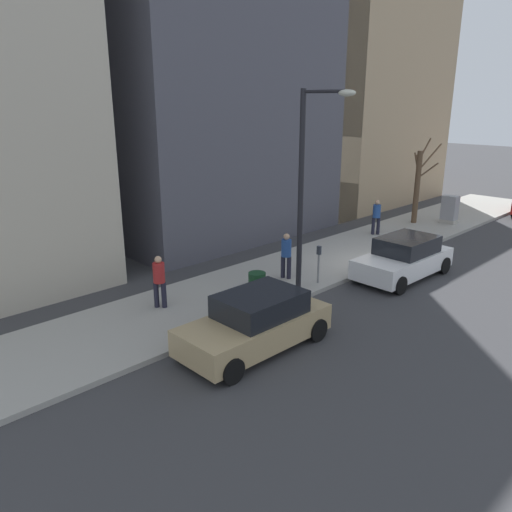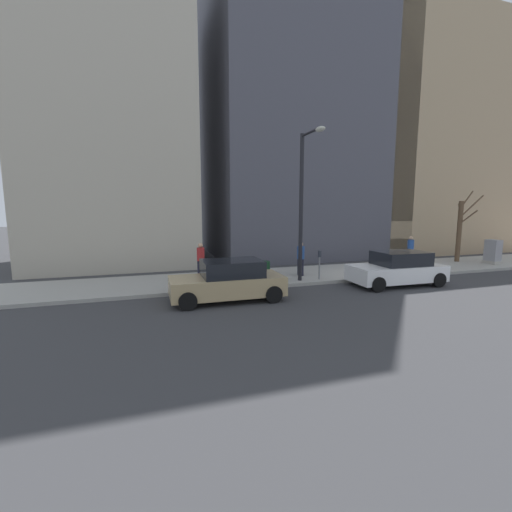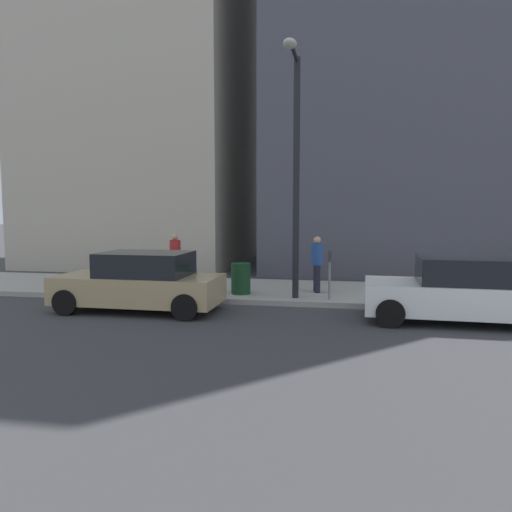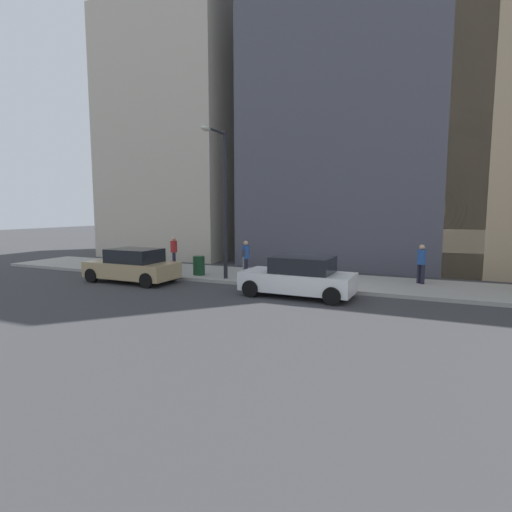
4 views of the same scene
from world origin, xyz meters
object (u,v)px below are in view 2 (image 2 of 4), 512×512
object	(u,v)px
office_block_center	(291,62)
office_tower_right	(113,127)
parking_meter	(319,262)
bare_tree	(460,229)
pedestrian_midblock	(301,257)
pedestrian_far_corner	(201,258)
parked_car_tan	(228,281)
utility_box	(493,252)
trash_bin	(264,271)
office_tower_left	(405,146)
streetlamp	(304,195)
parked_car_white	(397,269)
pedestrian_near_meter	(410,248)

from	to	relation	value
office_block_center	office_tower_right	world-z (taller)	office_block_center
parking_meter	bare_tree	world-z (taller)	bare_tree
parking_meter	pedestrian_midblock	xyz separation A→B (m)	(1.14, 0.42, 0.11)
pedestrian_midblock	pedestrian_far_corner	size ratio (longest dim) A/B	1.00
parked_car_tan	pedestrian_far_corner	size ratio (longest dim) A/B	2.54
utility_box	trash_bin	size ratio (longest dim) A/B	1.59
pedestrian_far_corner	office_tower_right	xyz separation A→B (m)	(7.55, 4.04, 7.28)
office_tower_left	pedestrian_far_corner	bearing A→B (deg)	114.95
utility_box	office_block_center	size ratio (longest dim) A/B	0.05
streetlamp	parked_car_white	bearing A→B (deg)	-109.31
parked_car_white	bare_tree	world-z (taller)	bare_tree
parked_car_tan	parking_meter	xyz separation A→B (m)	(1.69, -4.74, 0.24)
parked_car_white	utility_box	bearing A→B (deg)	-73.23
pedestrian_midblock	trash_bin	bearing A→B (deg)	-87.03
parked_car_white	office_tower_left	world-z (taller)	office_tower_left
bare_tree	parked_car_white	bearing A→B (deg)	115.65
trash_bin	parked_car_white	bearing A→B (deg)	-109.72
pedestrian_midblock	parked_car_tan	bearing A→B (deg)	-71.57
office_tower_left	bare_tree	bearing A→B (deg)	159.82
parked_car_tan	bare_tree	world-z (taller)	bare_tree
parking_meter	bare_tree	bearing A→B (deg)	-78.78
bare_tree	office_tower_right	size ratio (longest dim) A/B	0.26
bare_tree	pedestrian_midblock	bearing A→B (deg)	95.09
parked_car_white	streetlamp	bearing A→B (deg)	72.32
trash_bin	parking_meter	bearing A→B (deg)	-99.93
office_block_center	bare_tree	bearing A→B (deg)	-141.61
parked_car_white	office_tower_left	bearing A→B (deg)	-39.46
parked_car_white	pedestrian_midblock	world-z (taller)	pedestrian_midblock
pedestrian_midblock	office_block_center	distance (m)	17.19
parked_car_tan	streetlamp	world-z (taller)	streetlamp
pedestrian_near_meter	office_tower_right	distance (m)	19.43
streetlamp	bare_tree	world-z (taller)	streetlamp
parked_car_tan	bare_tree	xyz separation A→B (m)	(3.83, -15.52, 1.44)
parked_car_tan	bare_tree	bearing A→B (deg)	-75.49
parking_meter	pedestrian_far_corner	xyz separation A→B (m)	(2.10, 5.16, 0.11)
parked_car_tan	parked_car_white	bearing A→B (deg)	-88.45
office_tower_left	office_tower_right	size ratio (longest dim) A/B	1.04
utility_box	office_tower_left	size ratio (longest dim) A/B	0.08
parked_car_tan	pedestrian_near_meter	world-z (taller)	pedestrian_near_meter
utility_box	trash_bin	world-z (taller)	utility_box
utility_box	bare_tree	size ratio (longest dim) A/B	0.33
streetlamp	pedestrian_near_meter	bearing A→B (deg)	-73.48
trash_bin	office_tower_left	size ratio (longest dim) A/B	0.05
streetlamp	pedestrian_midblock	xyz separation A→B (m)	(1.31, -0.52, -2.93)
parking_meter	office_tower_left	distance (m)	19.47
bare_tree	office_tower_right	world-z (taller)	office_tower_right
utility_box	pedestrian_far_corner	xyz separation A→B (m)	(1.25, 17.17, 0.24)
parked_car_white	parked_car_tan	bearing A→B (deg)	92.55
bare_tree	parked_car_tan	bearing A→B (deg)	103.87
pedestrian_near_meter	office_tower_left	distance (m)	13.49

